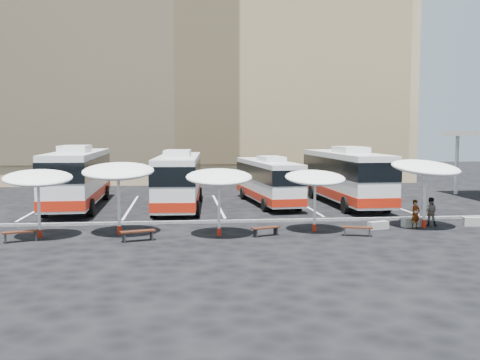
{
  "coord_description": "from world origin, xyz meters",
  "views": [
    {
      "loc": [
        -2.64,
        -30.84,
        5.18
      ],
      "look_at": [
        1.0,
        3.0,
        2.2
      ],
      "focal_mm": 42.0,
      "sensor_mm": 36.0,
      "label": 1
    }
  ],
  "objects": [
    {
      "name": "sunshade_4",
      "position": [
        10.39,
        -2.27,
        3.21
      ],
      "size": [
        4.6,
        4.63,
        3.77
      ],
      "rotation": [
        0.0,
        0.0,
        0.34
      ],
      "color": "white",
      "rests_on": "ground"
    },
    {
      "name": "sunshade_2",
      "position": [
        -0.73,
        -3.46,
        2.91
      ],
      "size": [
        3.32,
        3.36,
        3.42
      ],
      "rotation": [
        0.0,
        0.0,
        -0.02
      ],
      "color": "white",
      "rests_on": "ground"
    },
    {
      "name": "bus_2",
      "position": [
        3.54,
        8.19,
        1.76
      ],
      "size": [
        3.35,
        11.02,
        3.44
      ],
      "rotation": [
        0.0,
        0.0,
        0.1
      ],
      "color": "white",
      "rests_on": "ground"
    },
    {
      "name": "conc_bench_1",
      "position": [
        9.91,
        -1.94,
        0.24
      ],
      "size": [
        1.34,
        0.69,
        0.48
      ],
      "primitive_type": "cube",
      "rotation": [
        0.0,
        0.0,
        0.22
      ],
      "color": "gray",
      "rests_on": "ground"
    },
    {
      "name": "passenger_1",
      "position": [
        10.99,
        -1.75,
        0.78
      ],
      "size": [
        0.94,
        0.86,
        1.56
      ],
      "primitive_type": "imported",
      "rotation": [
        0.0,
        0.0,
        2.69
      ],
      "color": "black",
      "rests_on": "ground"
    },
    {
      "name": "passenger_0",
      "position": [
        9.79,
        -2.5,
        0.77
      ],
      "size": [
        0.66,
        0.55,
        1.54
      ],
      "primitive_type": "imported",
      "rotation": [
        0.0,
        0.0,
        0.38
      ],
      "color": "black",
      "rests_on": "ground"
    },
    {
      "name": "wood_bench_0",
      "position": [
        -10.09,
        -3.97,
        0.39
      ],
      "size": [
        1.7,
        1.02,
        0.51
      ],
      "rotation": [
        0.0,
        0.0,
        0.38
      ],
      "color": "black",
      "rests_on": "ground"
    },
    {
      "name": "wood_bench_2",
      "position": [
        1.55,
        -3.78,
        0.34
      ],
      "size": [
        1.5,
        0.89,
        0.45
      ],
      "rotation": [
        0.0,
        0.0,
        0.37
      ],
      "color": "black",
      "rests_on": "ground"
    },
    {
      "name": "curb_divider",
      "position": [
        0.0,
        0.5,
        0.07
      ],
      "size": [
        34.0,
        0.25,
        0.15
      ],
      "primitive_type": "cube",
      "color": "black",
      "rests_on": "ground"
    },
    {
      "name": "bus_1",
      "position": [
        -2.72,
        6.78,
        2.02
      ],
      "size": [
        3.44,
        12.57,
        3.95
      ],
      "rotation": [
        0.0,
        0.0,
        -0.06
      ],
      "color": "white",
      "rests_on": "ground"
    },
    {
      "name": "wood_bench_3",
      "position": [
        6.05,
        -4.23,
        0.35
      ],
      "size": [
        1.55,
        0.83,
        0.46
      ],
      "rotation": [
        0.0,
        0.0,
        -0.3
      ],
      "color": "black",
      "rests_on": "ground"
    },
    {
      "name": "conc_bench_0",
      "position": [
        7.76,
        -2.49,
        0.21
      ],
      "size": [
        1.17,
        0.65,
        0.42
      ],
      "primitive_type": "cube",
      "rotation": [
        0.0,
        0.0,
        0.27
      ],
      "color": "gray",
      "rests_on": "ground"
    },
    {
      "name": "ground",
      "position": [
        0.0,
        0.0,
        0.0
      ],
      "size": [
        120.0,
        120.0,
        0.0
      ],
      "primitive_type": "plane",
      "color": "black",
      "rests_on": "ground"
    },
    {
      "name": "bay_lines",
      "position": [
        0.0,
        8.0,
        0.01
      ],
      "size": [
        24.15,
        12.0,
        0.01
      ],
      "color": "white",
      "rests_on": "ground"
    },
    {
      "name": "bus_0",
      "position": [
        -9.51,
        8.07,
        2.16
      ],
      "size": [
        3.28,
        13.39,
        4.23
      ],
      "rotation": [
        0.0,
        0.0,
        0.02
      ],
      "color": "white",
      "rests_on": "ground"
    },
    {
      "name": "conc_bench_2",
      "position": [
        13.42,
        -2.05,
        0.24
      ],
      "size": [
        1.34,
        0.65,
        0.48
      ],
      "primitive_type": "cube",
      "rotation": [
        0.0,
        0.0,
        -0.18
      ],
      "color": "gray",
      "rests_on": "ground"
    },
    {
      "name": "sunshade_3",
      "position": [
        4.27,
        -2.71,
        2.77
      ],
      "size": [
        3.25,
        3.29,
        3.25
      ],
      "rotation": [
        0.0,
        0.0,
        0.05
      ],
      "color": "white",
      "rests_on": "ground"
    },
    {
      "name": "sandstone_building",
      "position": [
        0.0,
        31.87,
        12.63
      ],
      "size": [
        42.0,
        18.25,
        29.6
      ],
      "color": "tan",
      "rests_on": "ground"
    },
    {
      "name": "sunshade_0",
      "position": [
        -9.46,
        -3.01,
        2.9
      ],
      "size": [
        3.87,
        3.9,
        3.42
      ],
      "rotation": [
        0.0,
        0.0,
        0.21
      ],
      "color": "white",
      "rests_on": "ground"
    },
    {
      "name": "sunshade_1",
      "position": [
        -5.69,
        -2.5,
        3.17
      ],
      "size": [
        3.69,
        3.73,
        3.73
      ],
      "rotation": [
        0.0,
        0.0,
        -0.04
      ],
      "color": "white",
      "rests_on": "ground"
    },
    {
      "name": "wood_bench_1",
      "position": [
        -4.64,
        -4.4,
        0.39
      ],
      "size": [
        1.7,
        0.91,
        0.5
      ],
      "rotation": [
        0.0,
        0.0,
        0.31
      ],
      "color": "black",
      "rests_on": "ground"
    },
    {
      "name": "bus_3",
      "position": [
        8.94,
        7.52,
        2.1
      ],
      "size": [
        3.3,
        13.05,
        4.12
      ],
      "rotation": [
        0.0,
        0.0,
        0.03
      ],
      "color": "white",
      "rests_on": "ground"
    }
  ]
}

